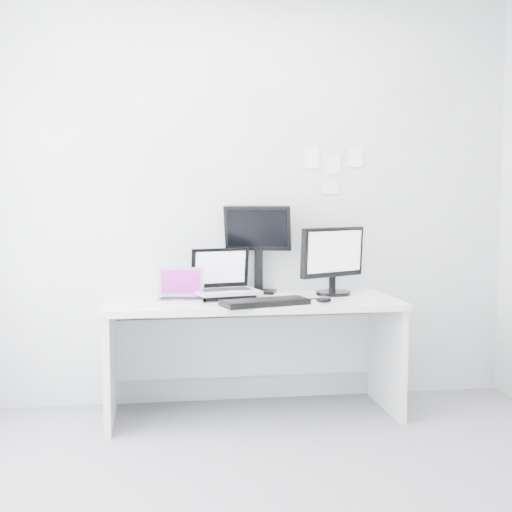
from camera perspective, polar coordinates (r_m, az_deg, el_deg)
name	(u,v)px	position (r m, az deg, el deg)	size (l,w,h in m)	color
ground	(291,502)	(3.28, 2.93, -19.59)	(3.60, 3.60, 0.00)	slate
back_wall	(245,198)	(4.57, -0.92, 4.77)	(3.60, 3.60, 0.00)	silver
desk	(252,357)	(4.34, -0.30, -8.37)	(1.80, 0.70, 0.73)	white
macbook	(180,284)	(4.19, -6.31, -2.32)	(0.28, 0.21, 0.21)	silver
speaker	(203,282)	(4.51, -4.41, -2.13)	(0.08, 0.08, 0.16)	black
dell_laptop	(227,273)	(4.29, -2.45, -1.41)	(0.38, 0.30, 0.32)	#BBBDC3
rear_monitor	(258,248)	(4.51, 0.17, 0.65)	(0.43, 0.16, 0.59)	black
samsung_monitor	(334,260)	(4.47, 6.42, -0.32)	(0.49, 0.23, 0.45)	black
keyboard	(265,302)	(4.04, 0.75, -3.84)	(0.51, 0.18, 0.03)	black
mouse	(324,300)	(4.16, 5.62, -3.63)	(0.09, 0.06, 0.03)	black
wall_note_0	(312,158)	(4.65, 4.65, 8.09)	(0.10, 0.00, 0.14)	white
wall_note_1	(334,164)	(4.68, 6.45, 7.56)	(0.09, 0.00, 0.13)	white
wall_note_2	(356,157)	(4.73, 8.23, 8.12)	(0.10, 0.00, 0.14)	white
wall_note_3	(331,188)	(4.67, 6.19, 5.60)	(0.11, 0.00, 0.08)	white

